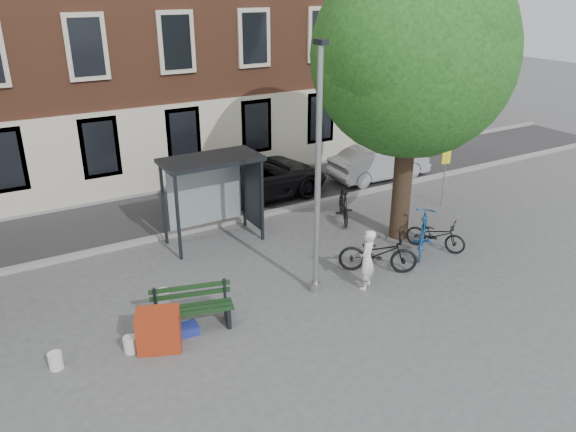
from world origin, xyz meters
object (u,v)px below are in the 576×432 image
Objects in this scene: painter at (367,260)px; bike_a at (378,253)px; notice_sign at (445,166)px; car_dark at (253,177)px; car_silver at (380,162)px; bench at (192,310)px; red_stand at (159,330)px; bike_c at (436,235)px; bus_shelter at (223,178)px; bike_d at (344,205)px; lamppost at (318,187)px; bike_b at (423,233)px.

bike_a is (0.80, 0.54, -0.25)m from painter.
notice_sign is (5.00, 2.67, 0.88)m from bike_a.
car_dark is (-0.33, 6.65, 0.23)m from bike_a.
car_dark is at bearing 84.72° from car_silver.
bench is 1.00m from red_stand.
painter reaches higher than bike_c.
red_stand is (-3.55, -4.43, -1.47)m from bus_shelter.
bike_c is 0.95× the size of bike_d.
bench is at bearing -156.24° from notice_sign.
bike_a is at bearing 1.25° from lamppost.
bike_b is at bearing 4.50° from red_stand.
car_dark is at bearing 48.73° from bus_shelter.
car_silver is at bearing 41.18° from lamppost.
bike_d is (-0.61, 3.03, -0.06)m from bike_b.
bus_shelter reaches higher than car_dark.
bike_a is at bearing -57.29° from bus_shelter.
car_dark is at bearing -37.10° from bike_d.
painter is 5.37m from red_stand.
bike_a is 2.33m from bike_c.
bike_a reaches higher than bench.
bike_d is (2.04, 3.83, -0.24)m from painter.
bike_d is at bearing 45.80° from lamppost.
painter is 0.83× the size of bench.
car_silver is at bearing -99.83° from car_dark.
painter is 3.22m from bike_c.
car_dark is 6.21× the size of red_stand.
bike_c is (4.92, -3.84, -1.46)m from bus_shelter.
painter is at bearing 173.34° from car_dark.
bench reaches higher than bike_c.
notice_sign is (7.61, -1.39, -0.49)m from bus_shelter.
bench is at bearing 24.42° from red_stand.
bike_a is at bearing 178.83° from painter.
notice_sign is (10.25, 2.63, 1.00)m from bench.
bike_c is at bearing -160.58° from car_dark.
car_silver reaches higher than red_stand.
car_dark is at bearing 76.02° from lamppost.
bus_shelter reaches higher than bike_b.
bike_b is at bearing -40.43° from bus_shelter.
painter is 0.81× the size of notice_sign.
bench is at bearing 140.41° from car_dark.
bike_c is 3.25m from bike_d.
bike_c is at bearing 3.49° from lamppost.
bike_c is 1.93× the size of red_stand.
bike_a is (2.61, -4.06, -1.37)m from bus_shelter.
bike_d is (-1.07, 3.07, 0.10)m from bike_c.
notice_sign is at bearing -10.34° from bus_shelter.
bus_shelter is 5.02m from bike_a.
painter is at bearing 89.71° from bike_d.
bus_shelter is 5.03m from bench.
bike_b reaches higher than bench.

